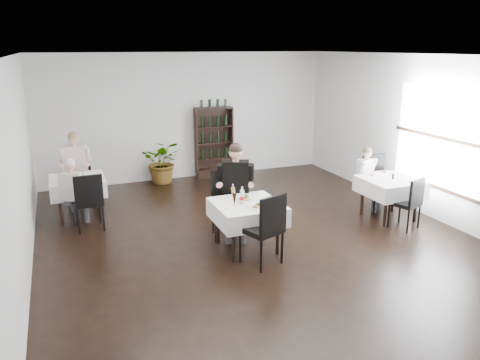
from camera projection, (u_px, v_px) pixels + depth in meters
name	position (u px, v px, depth m)	size (l,w,h in m)	color
room_shell	(265.00, 156.00, 7.22)	(9.00, 9.00, 9.00)	black
window_right	(440.00, 140.00, 8.45)	(0.06, 2.30, 1.85)	white
wine_shelf	(214.00, 143.00, 11.47)	(0.90, 0.28, 1.75)	black
main_table	(247.00, 212.00, 7.36)	(1.03, 1.03, 0.77)	black
left_table	(78.00, 186.00, 8.74)	(0.98, 0.98, 0.77)	black
right_table	(390.00, 187.00, 8.68)	(0.98, 0.98, 0.77)	black
potted_tree	(163.00, 162.00, 10.99)	(0.93, 0.81, 1.03)	#2A5C1F
main_chair_far	(227.00, 199.00, 7.90)	(0.61, 0.61, 1.12)	black
main_chair_near	(266.00, 225.00, 6.78)	(0.66, 0.66, 1.11)	black
left_chair_far	(79.00, 176.00, 9.37)	(0.52, 0.52, 1.10)	black
left_chair_near	(89.00, 198.00, 8.09)	(0.49, 0.50, 1.04)	black
right_chair_far	(376.00, 179.00, 9.23)	(0.51, 0.52, 1.08)	black
right_chair_near	(410.00, 200.00, 8.17)	(0.56, 0.56, 0.95)	black
diner_main	(236.00, 184.00, 7.77)	(0.71, 0.75, 1.61)	#424249
diner_left_far	(75.00, 164.00, 9.24)	(0.62, 0.64, 1.53)	#424249
diner_left_near	(73.00, 187.00, 8.19)	(0.58, 0.61, 1.29)	#424249
diner_right_far	(368.00, 174.00, 9.17)	(0.53, 0.57, 1.25)	#424249
plate_far	(245.00, 199.00, 7.44)	(0.29, 0.29, 0.08)	white
plate_near	(257.00, 207.00, 7.10)	(0.29, 0.29, 0.07)	white
pilsner_dark	(234.00, 200.00, 7.12)	(0.06, 0.06, 0.27)	black
pilsner_lager	(233.00, 194.00, 7.35)	(0.07, 0.07, 0.29)	gold
coke_bottle	(242.00, 197.00, 7.25)	(0.07, 0.07, 0.28)	silver
napkin_cutlery	(271.00, 203.00, 7.29)	(0.24, 0.22, 0.02)	black
pepper_mill	(393.00, 176.00, 8.61)	(0.04, 0.04, 0.10)	black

